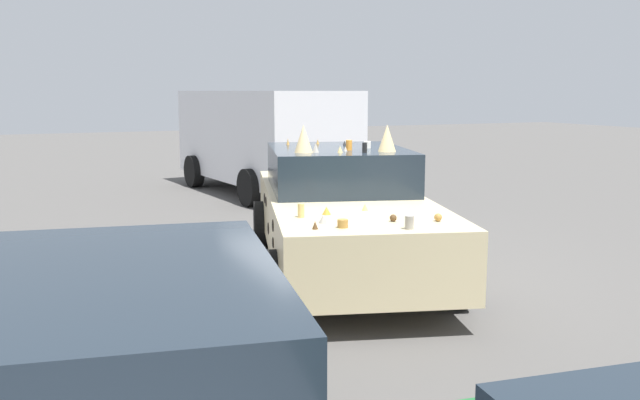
{
  "coord_description": "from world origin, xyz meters",
  "views": [
    {
      "loc": [
        -7.11,
        3.39,
        2.16
      ],
      "look_at": [
        0.0,
        0.3,
        0.9
      ],
      "focal_mm": 37.62,
      "sensor_mm": 36.0,
      "label": 1
    }
  ],
  "objects": [
    {
      "name": "parked_van_row_back_center",
      "position": [
        6.52,
        -1.2,
        1.22
      ],
      "size": [
        5.25,
        2.7,
        2.16
      ],
      "rotation": [
        0.0,
        0.0,
        3.27
      ],
      "color": "silver",
      "rests_on": "ground"
    },
    {
      "name": "ground_plane",
      "position": [
        0.0,
        0.0,
        0.0
      ],
      "size": [
        60.0,
        60.0,
        0.0
      ],
      "primitive_type": "plane",
      "color": "#514F4C"
    },
    {
      "name": "art_car_decorated",
      "position": [
        0.08,
        -0.02,
        0.74
      ],
      "size": [
        4.99,
        3.01,
        1.78
      ],
      "rotation": [
        0.0,
        0.0,
        2.86
      ],
      "color": "beige",
      "rests_on": "ground"
    }
  ]
}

